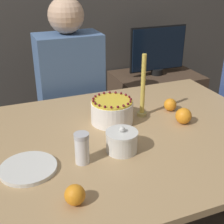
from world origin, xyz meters
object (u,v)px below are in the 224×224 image
object	(u,v)px
sugar_bowl	(122,141)
candle	(143,91)
sugar_shaker	(82,148)
tv_monitor	(158,50)
cake	(112,111)
person_man_blue_shirt	(72,110)

from	to	relation	value
sugar_bowl	candle	size ratio (longest dim) A/B	0.41
sugar_shaker	tv_monitor	world-z (taller)	tv_monitor
cake	person_man_blue_shirt	size ratio (longest dim) A/B	0.16
sugar_bowl	tv_monitor	size ratio (longest dim) A/B	0.27
cake	sugar_bowl	world-z (taller)	cake
sugar_bowl	person_man_blue_shirt	world-z (taller)	person_man_blue_shirt
sugar_bowl	sugar_shaker	size ratio (longest dim) A/B	1.04
cake	sugar_shaker	bearing A→B (deg)	-130.09
candle	person_man_blue_shirt	distance (m)	0.70
tv_monitor	sugar_shaker	bearing A→B (deg)	-129.66
cake	tv_monitor	distance (m)	1.25
sugar_bowl	tv_monitor	xyz separation A→B (m)	(0.85, 1.22, 0.01)
cake	candle	world-z (taller)	candle
cake	sugar_bowl	distance (m)	0.27
sugar_shaker	cake	bearing A→B (deg)	49.91
sugar_shaker	candle	size ratio (longest dim) A/B	0.40
sugar_bowl	person_man_blue_shirt	bearing A→B (deg)	89.57
sugar_bowl	tv_monitor	distance (m)	1.49
candle	tv_monitor	bearing A→B (deg)	56.66
cake	tv_monitor	world-z (taller)	tv_monitor
sugar_shaker	person_man_blue_shirt	bearing A→B (deg)	78.28
candle	person_man_blue_shirt	xyz separation A→B (m)	(-0.22, 0.58, -0.32)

